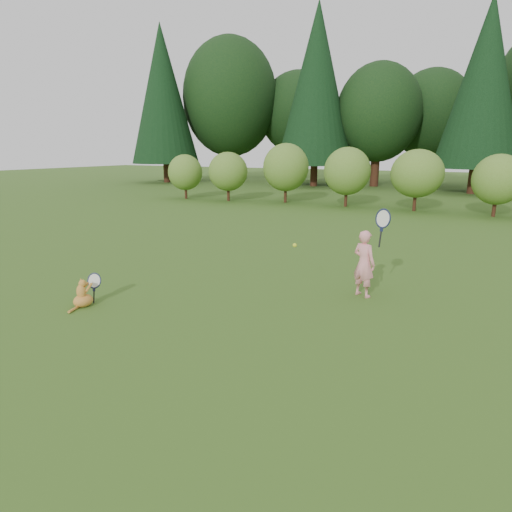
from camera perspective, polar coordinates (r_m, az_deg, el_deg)
The scene contains 6 objects.
ground at distance 7.35m, azimuth -4.27°, elevation -6.48°, with size 100.00×100.00×0.00m, color #305518.
shrub_row at distance 19.24m, azimuth 16.52°, elevation 9.98°, with size 28.00×3.00×2.80m, color #597424, non-canonical shape.
woodland_backdrop at distance 29.50m, azimuth 21.46°, elevation 22.75°, with size 48.00×10.00×15.00m, color black, non-canonical shape.
child at distance 7.81m, azimuth 14.28°, elevation -0.79°, with size 0.71×0.48×1.80m.
cat at distance 7.75m, azimuth -22.08°, elevation -4.47°, with size 0.37×0.70×0.64m.
tennis_ball at distance 7.61m, azimuth 5.19°, elevation 1.44°, with size 0.07×0.07×0.07m.
Camera 1 is at (3.61, -5.86, 2.57)m, focal length 30.00 mm.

